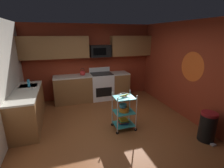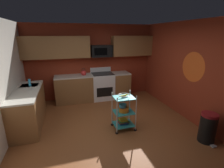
# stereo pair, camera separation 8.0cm
# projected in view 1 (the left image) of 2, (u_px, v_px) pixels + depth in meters

# --- Properties ---
(floor) EXTENTS (4.40, 4.80, 0.04)m
(floor) POSITION_uv_depth(u_px,v_px,m) (110.00, 131.00, 4.06)
(floor) COLOR brown
(floor) RESTS_ON ground
(wall_back) EXTENTS (4.52, 0.06, 2.60)m
(wall_back) POSITION_uv_depth(u_px,v_px,m) (90.00, 62.00, 5.90)
(wall_back) COLOR maroon
(wall_back) RESTS_ON ground
(wall_right) EXTENTS (0.06, 4.80, 2.60)m
(wall_right) POSITION_uv_depth(u_px,v_px,m) (191.00, 72.00, 4.33)
(wall_right) COLOR maroon
(wall_right) RESTS_ON ground
(wall_flower_decal) EXTENTS (0.00, 0.76, 0.76)m
(wall_flower_decal) POSITION_uv_depth(u_px,v_px,m) (192.00, 67.00, 4.25)
(wall_flower_decal) COLOR #E5591E
(counter_run) EXTENTS (3.50, 2.43, 0.92)m
(counter_run) POSITION_uv_depth(u_px,v_px,m) (71.00, 94.00, 5.15)
(counter_run) COLOR brown
(counter_run) RESTS_ON ground
(oven_range) EXTENTS (0.76, 0.65, 1.10)m
(oven_range) POSITION_uv_depth(u_px,v_px,m) (102.00, 86.00, 5.93)
(oven_range) COLOR white
(oven_range) RESTS_ON ground
(upper_cabinets) EXTENTS (4.40, 0.33, 0.70)m
(upper_cabinets) POSITION_uv_depth(u_px,v_px,m) (89.00, 47.00, 5.54)
(upper_cabinets) COLOR brown
(microwave) EXTENTS (0.70, 0.39, 0.40)m
(microwave) POSITION_uv_depth(u_px,v_px,m) (100.00, 51.00, 5.68)
(microwave) COLOR black
(rolling_cart) EXTENTS (0.54, 0.42, 0.91)m
(rolling_cart) POSITION_uv_depth(u_px,v_px,m) (124.00, 112.00, 4.00)
(rolling_cart) COLOR silver
(rolling_cart) RESTS_ON ground
(fruit_bowl) EXTENTS (0.27, 0.27, 0.07)m
(fruit_bowl) POSITION_uv_depth(u_px,v_px,m) (124.00, 95.00, 3.88)
(fruit_bowl) COLOR silver
(fruit_bowl) RESTS_ON rolling_cart
(mixing_bowl_large) EXTENTS (0.25, 0.25, 0.11)m
(mixing_bowl_large) POSITION_uv_depth(u_px,v_px,m) (124.00, 109.00, 3.98)
(mixing_bowl_large) COLOR orange
(mixing_bowl_large) RESTS_ON rolling_cart
(mixing_bowl_small) EXTENTS (0.18, 0.18, 0.08)m
(mixing_bowl_small) POSITION_uv_depth(u_px,v_px,m) (123.00, 105.00, 3.96)
(mixing_bowl_small) COLOR #338CBF
(mixing_bowl_small) RESTS_ON rolling_cart
(book_stack) EXTENTS (0.25, 0.20, 0.13)m
(book_stack) POSITION_uv_depth(u_px,v_px,m) (124.00, 121.00, 4.08)
(book_stack) COLOR #1E4C8C
(book_stack) RESTS_ON rolling_cart
(kettle) EXTENTS (0.21, 0.18, 0.26)m
(kettle) POSITION_uv_depth(u_px,v_px,m) (83.00, 73.00, 5.59)
(kettle) COLOR red
(kettle) RESTS_ON counter_run
(dish_soap_bottle) EXTENTS (0.06, 0.06, 0.20)m
(dish_soap_bottle) POSITION_uv_depth(u_px,v_px,m) (29.00, 83.00, 4.34)
(dish_soap_bottle) COLOR #2D8CBF
(dish_soap_bottle) RESTS_ON counter_run
(trash_can) EXTENTS (0.34, 0.42, 0.66)m
(trash_can) POSITION_uv_depth(u_px,v_px,m) (207.00, 127.00, 3.59)
(trash_can) COLOR black
(trash_can) RESTS_ON ground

